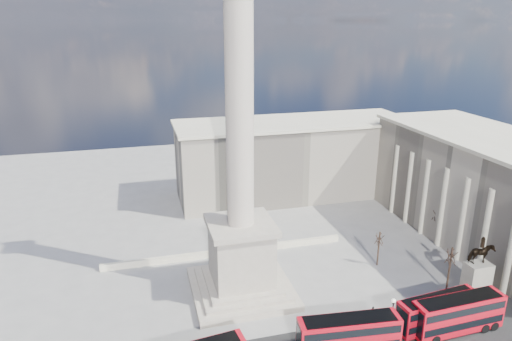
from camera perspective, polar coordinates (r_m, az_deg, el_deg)
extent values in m
plane|color=gray|center=(63.76, -0.74, -17.21)|extent=(180.00, 180.00, 0.00)
cube|color=#ADA290|center=(67.51, -1.82, -14.48)|extent=(14.00, 14.00, 1.00)
cube|color=#ADA290|center=(67.10, -1.83, -13.94)|extent=(12.00, 12.00, 0.50)
cube|color=#ADA290|center=(66.84, -1.84, -13.58)|extent=(10.00, 10.00, 0.50)
cube|color=#ADA290|center=(64.70, -1.87, -10.38)|extent=(8.00, 8.00, 8.00)
cube|color=#ADA290|center=(62.72, -1.92, -6.84)|extent=(9.00, 9.00, 0.80)
cylinder|color=#C1B2A0|center=(57.55, -2.10, 9.05)|extent=(3.60, 3.60, 34.00)
cube|color=beige|center=(76.77, -3.73, -10.13)|extent=(40.00, 0.60, 1.10)
cube|color=#BEB29B|center=(88.05, 27.12, -2.38)|extent=(18.00, 45.00, 18.00)
cube|color=beige|center=(85.55, 28.01, 3.47)|extent=(19.00, 46.00, 0.60)
cube|color=#BEB29B|center=(100.37, 4.69, 1.39)|extent=(50.00, 16.00, 16.00)
cube|color=beige|center=(98.30, 4.81, 6.03)|extent=(51.00, 17.00, 0.60)
cube|color=#B50917|center=(56.82, 11.50, -19.47)|extent=(12.04, 3.89, 4.35)
cube|color=black|center=(57.30, 11.45, -20.09)|extent=(11.58, 3.90, 0.97)
cube|color=black|center=(56.13, 11.58, -18.53)|extent=(11.58, 3.90, 0.97)
cube|color=black|center=(55.51, 11.65, -17.66)|extent=(10.84, 3.50, 0.06)
cube|color=#B50917|center=(63.85, 21.78, -16.03)|extent=(11.25, 3.59, 4.07)
cube|color=black|center=(64.25, 21.70, -16.58)|extent=(10.81, 3.60, 0.90)
cube|color=black|center=(63.27, 21.90, -15.22)|extent=(10.81, 3.60, 0.90)
cube|color=black|center=(62.76, 22.00, -14.46)|extent=(10.12, 3.23, 0.06)
cylinder|color=black|center=(62.77, 18.96, -18.37)|extent=(1.36, 2.73, 1.11)
cylinder|color=black|center=(66.74, 23.65, -16.57)|extent=(1.36, 2.73, 1.11)
cylinder|color=black|center=(67.57, 24.50, -16.23)|extent=(1.36, 2.73, 1.11)
cube|color=#B50917|center=(63.98, 23.91, -16.07)|extent=(11.97, 3.14, 4.37)
cube|color=black|center=(64.40, 23.82, -16.65)|extent=(11.50, 3.18, 0.97)
cube|color=black|center=(63.36, 24.05, -15.19)|extent=(11.50, 3.18, 0.97)
cube|color=black|center=(62.81, 24.18, -14.38)|extent=(10.77, 2.82, 0.06)
cylinder|color=black|center=(62.86, 20.81, -18.50)|extent=(1.29, 2.86, 1.19)
cylinder|color=black|center=(67.05, 25.95, -16.71)|extent=(1.29, 2.86, 1.19)
cylinder|color=black|center=(67.93, 26.87, -16.37)|extent=(1.29, 2.86, 1.19)
cylinder|color=black|center=(61.26, 16.35, -19.48)|extent=(0.39, 0.39, 0.44)
cylinder|color=black|center=(59.83, 16.57, -17.63)|extent=(0.14, 0.14, 5.32)
cylinder|color=black|center=(58.40, 16.80, -15.57)|extent=(0.27, 0.27, 0.27)
sphere|color=silver|center=(58.23, 16.83, -15.32)|extent=(0.50, 0.50, 0.50)
cube|color=beige|center=(74.13, 25.64, -13.44)|extent=(4.28, 3.21, 0.54)
cube|color=beige|center=(73.12, 25.87, -12.03)|extent=(3.43, 2.36, 4.71)
imported|color=black|center=(71.40, 26.29, -9.38)|extent=(3.48, 1.68, 2.89)
cylinder|color=black|center=(70.67, 26.49, -8.11)|extent=(0.54, 0.54, 1.29)
sphere|color=black|center=(70.36, 26.57, -7.56)|extent=(0.39, 0.39, 0.39)
cylinder|color=#332319|center=(71.42, 23.01, -11.33)|extent=(0.28, 0.28, 6.96)
cylinder|color=#332319|center=(75.21, 15.06, -9.42)|extent=(0.26, 0.26, 5.74)
cylinder|color=#332319|center=(86.05, 21.51, -6.29)|extent=(0.27, 0.27, 6.24)
imported|color=black|center=(68.07, 20.54, -15.00)|extent=(0.76, 0.56, 1.94)
imported|color=black|center=(71.67, 26.35, -14.15)|extent=(1.04, 1.01, 1.68)
imported|color=black|center=(63.85, 14.41, -16.82)|extent=(0.77, 1.14, 1.79)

